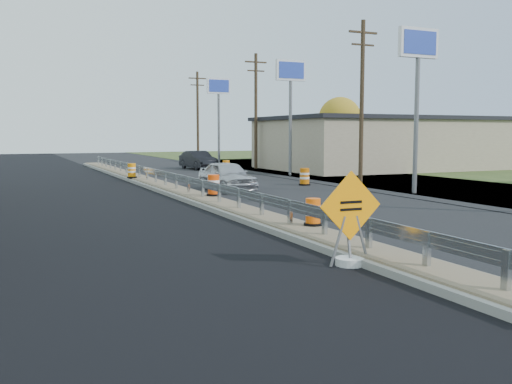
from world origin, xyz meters
name	(u,v)px	position (x,y,z in m)	size (l,w,h in m)	color
ground	(239,214)	(0.00, 0.00, 0.00)	(140.00, 140.00, 0.00)	black
milled_overlay	(78,193)	(-4.40, 10.00, 0.01)	(7.20, 120.00, 0.01)	black
median	(176,191)	(0.00, 8.00, 0.11)	(1.60, 55.00, 0.23)	gray
guardrail	(171,177)	(0.00, 9.00, 0.73)	(0.10, 46.15, 0.72)	silver
retail_building_near	(380,143)	(20.99, 20.00, 2.16)	(18.50, 12.50, 4.27)	tan
pylon_sign_south	(418,58)	(10.50, 3.00, 6.48)	(2.20, 0.30, 7.90)	slate
pylon_sign_mid	(291,81)	(10.50, 16.00, 6.48)	(2.20, 0.30, 7.90)	slate
pylon_sign_north	(219,94)	(10.50, 30.00, 6.48)	(2.20, 0.30, 7.90)	slate
utility_pole_smid	(362,99)	(11.50, 9.00, 4.93)	(1.90, 0.26, 9.40)	#473523
utility_pole_nmid	(256,109)	(11.50, 24.00, 4.93)	(1.90, 0.26, 9.40)	#473523
utility_pole_north	(198,114)	(11.50, 39.00, 4.93)	(1.90, 0.26, 9.40)	#473523
tree_far_yellow	(340,119)	(26.00, 34.00, 4.54)	(4.62, 4.62, 6.86)	#473523
caution_sign	(350,242)	(-0.90, -8.56, 0.54)	(1.53, 0.64, 2.11)	white
barrel_median_near	(313,212)	(0.45, -4.58, 0.61)	(0.54, 0.54, 0.80)	black
barrel_median_mid	(214,186)	(0.55, 4.16, 0.67)	(0.62, 0.62, 0.91)	black
barrel_median_far	(132,171)	(-0.55, 15.63, 0.65)	(0.60, 0.60, 0.88)	black
barrel_shoulder_near	(305,177)	(7.84, 9.18, 0.46)	(0.66, 0.66, 0.97)	black
barrel_shoulder_mid	(226,167)	(7.43, 20.32, 0.45)	(0.64, 0.64, 0.94)	black
barrel_shoulder_far	(203,163)	(7.59, 26.10, 0.44)	(0.63, 0.63, 0.92)	black
car_silver	(227,176)	(2.73, 8.13, 0.76)	(1.79, 4.45, 1.52)	silver
car_dark_mid	(198,160)	(7.00, 25.51, 0.75)	(1.59, 4.56, 1.50)	black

